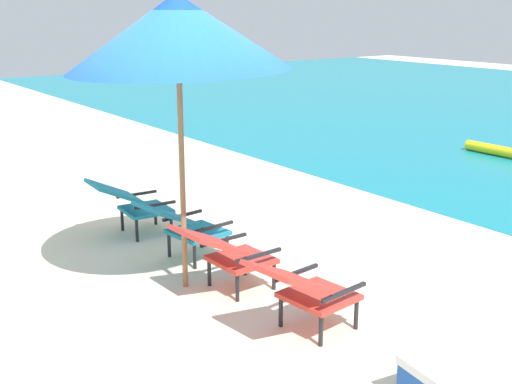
{
  "coord_description": "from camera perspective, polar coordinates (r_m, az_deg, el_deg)",
  "views": [
    {
      "loc": [
        5.12,
        -3.06,
        2.53
      ],
      "look_at": [
        0.0,
        0.66,
        0.75
      ],
      "focal_mm": 46.51,
      "sensor_mm": 36.0,
      "label": 1
    }
  ],
  "objects": [
    {
      "name": "beach_umbrella_center",
      "position": [
        5.78,
        -6.75,
        13.47
      ],
      "size": [
        2.62,
        2.63,
        2.66
      ],
      "color": "olive",
      "rests_on": "ground_plane"
    },
    {
      "name": "lounge_chair_near_right",
      "position": [
        5.99,
        -2.62,
        -5.08
      ],
      "size": [
        0.57,
        0.89,
        0.68
      ],
      "color": "red",
      "rests_on": "ground_plane"
    },
    {
      "name": "ground_plane",
      "position": [
        9.08,
        17.34,
        -1.21
      ],
      "size": [
        40.0,
        40.0,
        0.0
      ],
      "primitive_type": "plane",
      "color": "beige"
    },
    {
      "name": "lounge_chair_near_left",
      "position": [
        6.74,
        -6.24,
        -2.78
      ],
      "size": [
        0.63,
        0.93,
        0.68
      ],
      "color": "teal",
      "rests_on": "ground_plane"
    },
    {
      "name": "lounge_chair_far_right",
      "position": [
        5.25,
        4.17,
        -8.2
      ],
      "size": [
        0.62,
        0.93,
        0.68
      ],
      "color": "red",
      "rests_on": "ground_plane"
    },
    {
      "name": "swim_buoy",
      "position": [
        12.25,
        20.73,
        3.22
      ],
      "size": [
        1.6,
        0.18,
        0.18
      ],
      "primitive_type": "cylinder",
      "rotation": [
        0.0,
        1.57,
        0.0
      ],
      "color": "yellow",
      "rests_on": "ocean_band"
    },
    {
      "name": "lounge_chair_far_left",
      "position": [
        7.61,
        -10.69,
        -0.8
      ],
      "size": [
        0.59,
        0.91,
        0.68
      ],
      "color": "teal",
      "rests_on": "ground_plane"
    }
  ]
}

